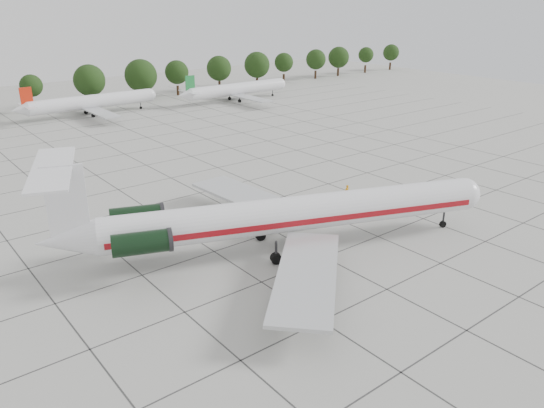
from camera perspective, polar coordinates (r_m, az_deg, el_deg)
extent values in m
plane|color=#ABAAA3|center=(59.03, 0.32, -2.98)|extent=(260.00, 260.00, 0.00)
cube|color=#383838|center=(70.48, -7.34, 0.98)|extent=(170.00, 170.00, 0.02)
cylinder|color=silver|center=(54.01, 2.86, -1.00)|extent=(37.78, 17.67, 3.59)
sphere|color=silver|center=(63.03, 19.88, 1.04)|extent=(3.59, 3.59, 3.59)
cone|color=silver|center=(51.46, -21.29, -3.69)|extent=(6.38, 5.33, 3.59)
cube|color=maroon|center=(55.69, 2.22, -0.58)|extent=(35.48, 13.99, 0.60)
cube|color=maroon|center=(52.54, 3.52, -1.99)|extent=(35.48, 13.99, 0.60)
cube|color=#B7BABC|center=(62.52, -2.54, 0.74)|extent=(6.01, 16.60, 0.33)
cube|color=#B7BABC|center=(45.49, 3.76, -7.59)|extent=(15.28, 14.88, 0.33)
cube|color=black|center=(53.35, -14.23, -1.57)|extent=(2.75, 2.19, 0.27)
cylinder|color=black|center=(54.06, -14.29, -1.27)|extent=(5.62, 3.83, 2.07)
cube|color=black|center=(48.86, -13.86, -3.72)|extent=(2.75, 2.19, 0.27)
cylinder|color=black|center=(48.16, -13.80, -4.09)|extent=(5.62, 3.83, 2.07)
cube|color=silver|center=(50.02, -21.24, 0.33)|extent=(3.35, 1.56, 6.53)
cube|color=silver|center=(49.16, -22.59, 3.56)|extent=(7.81, 13.35, 0.24)
cylinder|color=black|center=(62.76, 17.96, -1.53)|extent=(0.28, 0.28, 2.07)
cylinder|color=black|center=(63.01, 17.89, -2.08)|extent=(0.82, 0.56, 0.76)
cylinder|color=black|center=(56.50, -1.28, -2.57)|extent=(0.34, 0.34, 1.96)
cylinder|color=black|center=(56.86, -1.27, -3.37)|extent=(1.25, 1.01, 1.09)
cylinder|color=black|center=(51.59, 0.44, -5.01)|extent=(0.34, 0.34, 1.96)
cylinder|color=black|center=(51.98, 0.44, -5.87)|extent=(1.25, 1.01, 1.09)
imported|color=orange|center=(68.95, 8.05, 1.30)|extent=(0.71, 0.50, 1.87)
cylinder|color=silver|center=(124.84, -18.75, 10.40)|extent=(27.20, 3.00, 3.00)
cube|color=#B7BABC|center=(124.73, -19.11, 9.78)|extent=(3.50, 27.20, 0.25)
cube|color=red|center=(120.61, -24.93, 10.47)|extent=(2.40, 0.25, 3.60)
cylinder|color=black|center=(127.03, -19.39, 9.29)|extent=(0.80, 0.45, 0.80)
cylinder|color=black|center=(122.95, -18.67, 9.01)|extent=(0.80, 0.45, 0.80)
cylinder|color=silver|center=(135.78, -3.73, 12.26)|extent=(27.20, 3.00, 3.00)
cube|color=#B7BABC|center=(135.41, -4.07, 11.71)|extent=(3.50, 27.20, 0.25)
cube|color=#197331|center=(128.28, -8.80, 12.70)|extent=(2.40, 0.25, 3.60)
cylinder|color=black|center=(137.44, -4.58, 11.24)|extent=(0.80, 0.45, 0.80)
cylinder|color=black|center=(133.87, -3.51, 11.00)|extent=(0.80, 0.45, 0.80)
cylinder|color=#332114|center=(132.96, -24.17, 9.51)|extent=(0.70, 0.70, 2.50)
sphere|color=black|center=(132.22, -24.48, 11.51)|extent=(4.93, 4.93, 4.93)
cylinder|color=#332114|center=(136.76, -18.81, 10.51)|extent=(0.70, 0.70, 2.50)
sphere|color=black|center=(136.04, -19.05, 12.47)|extent=(7.40, 7.40, 7.40)
cylinder|color=#332114|center=(141.68, -13.76, 11.37)|extent=(0.70, 0.70, 2.50)
sphere|color=black|center=(140.99, -13.93, 13.27)|extent=(8.08, 8.08, 8.08)
cylinder|color=#332114|center=(146.19, -10.09, 11.93)|extent=(0.70, 0.70, 2.50)
sphere|color=black|center=(145.52, -10.21, 13.78)|extent=(6.17, 6.17, 6.17)
cylinder|color=#332114|center=(152.84, -5.66, 12.55)|extent=(0.70, 0.70, 2.50)
sphere|color=black|center=(152.20, -5.73, 14.32)|extent=(6.82, 6.82, 6.82)
cylinder|color=#332114|center=(160.30, -1.61, 13.05)|extent=(0.70, 0.70, 2.50)
sphere|color=black|center=(159.69, -1.63, 14.74)|extent=(7.44, 7.44, 7.44)
cylinder|color=#332114|center=(166.55, 1.27, 13.37)|extent=(0.70, 0.70, 2.50)
sphere|color=black|center=(165.96, 1.29, 14.99)|extent=(5.66, 5.66, 5.66)
cylinder|color=#332114|center=(175.19, 4.69, 13.70)|extent=(0.70, 0.70, 2.50)
sphere|color=black|center=(174.63, 4.74, 15.24)|extent=(6.25, 6.25, 6.25)
cylinder|color=#332114|center=(182.24, 7.11, 13.90)|extent=(0.70, 0.70, 2.50)
sphere|color=black|center=(181.70, 7.18, 15.39)|extent=(6.79, 6.79, 6.79)
cylinder|color=#332114|center=(191.78, 9.98, 14.11)|extent=(0.70, 0.70, 2.50)
sphere|color=black|center=(191.27, 10.08, 15.52)|extent=(5.16, 5.16, 5.16)
cylinder|color=#332114|center=(201.74, 12.58, 14.28)|extent=(0.70, 0.70, 2.50)
sphere|color=black|center=(201.25, 12.69, 15.62)|extent=(5.68, 5.68, 5.68)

